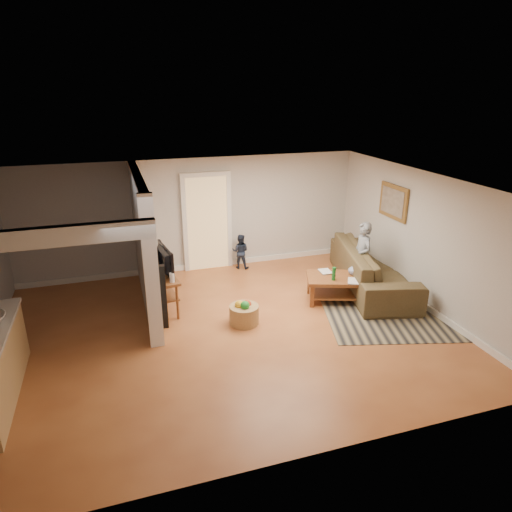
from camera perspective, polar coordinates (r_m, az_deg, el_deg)
The scene contains 11 objects.
ground at distance 7.90m, azimuth -3.50°, elevation -9.32°, with size 7.50×7.50×0.00m, color brown.
room_shell at distance 7.53m, azimuth -12.44°, elevation 0.86°, with size 7.54×6.02×2.52m.
area_rug at distance 8.59m, azimuth 16.61°, elevation -7.59°, with size 2.29×1.67×0.01m, color black.
sofa at distance 9.83m, azimuth 14.16°, elevation -3.70°, with size 2.92×1.14×0.85m, color #423621.
coffee_table at distance 8.93m, azimuth 10.60°, elevation -3.19°, with size 1.45×1.12×0.75m.
tv_console at distance 8.50m, azimuth -11.68°, elevation -2.66°, with size 0.57×1.17×0.97m.
speaker_left at distance 7.91m, azimuth -11.51°, elevation -5.03°, with size 0.11×0.11×1.15m, color black.
speaker_right at distance 8.75m, azimuth -12.24°, elevation -2.51°, with size 0.11×0.11×1.14m, color black.
toy_basket at distance 8.04m, azimuth -1.50°, elevation -7.21°, with size 0.52×0.52×0.46m.
child at distance 9.65m, azimuth 12.76°, elevation -4.04°, with size 0.52×0.34×1.42m, color slate.
toddler at distance 10.48m, azimuth -1.94°, elevation -1.49°, with size 0.39×0.30×0.80m, color #1C253A.
Camera 1 is at (-1.63, -6.66, 3.93)m, focal length 32.00 mm.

